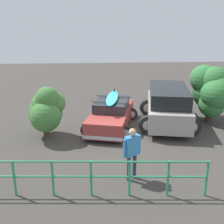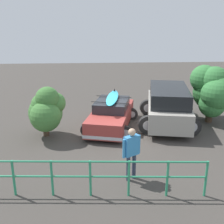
{
  "view_description": "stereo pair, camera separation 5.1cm",
  "coord_description": "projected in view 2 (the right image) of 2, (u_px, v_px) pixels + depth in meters",
  "views": [
    {
      "loc": [
        1.14,
        11.73,
        4.85
      ],
      "look_at": [
        0.32,
        -0.15,
        0.95
      ],
      "focal_mm": 45.0,
      "sensor_mm": 36.0,
      "label": 1
    },
    {
      "loc": [
        1.08,
        11.73,
        4.85
      ],
      "look_at": [
        0.32,
        -0.15,
        0.95
      ],
      "focal_mm": 45.0,
      "sensor_mm": 36.0,
      "label": 2
    }
  ],
  "objects": [
    {
      "name": "bush_near_right",
      "position": [
        213.0,
        90.0,
        13.74
      ],
      "size": [
        1.97,
        2.5,
        2.77
      ],
      "color": "#4C3828",
      "rests_on": "ground"
    },
    {
      "name": "sedan_car",
      "position": [
        111.0,
        114.0,
        13.23
      ],
      "size": [
        2.83,
        4.36,
        1.57
      ],
      "color": "#9E3833",
      "rests_on": "ground"
    },
    {
      "name": "person_bystander",
      "position": [
        131.0,
        149.0,
        8.68
      ],
      "size": [
        0.59,
        0.42,
        1.74
      ],
      "color": "#33384C",
      "rests_on": "ground"
    },
    {
      "name": "railing_fence",
      "position": [
        71.0,
        174.0,
        7.95
      ],
      "size": [
        7.73,
        0.63,
        1.12
      ],
      "color": "#2D9366",
      "rests_on": "ground"
    },
    {
      "name": "suv_car",
      "position": [
        168.0,
        105.0,
        13.47
      ],
      "size": [
        3.21,
        4.72,
        1.84
      ],
      "color": "#9E998E",
      "rests_on": "ground"
    },
    {
      "name": "ground_plane",
      "position": [
        119.0,
        133.0,
        12.7
      ],
      "size": [
        44.0,
        44.0,
        0.02
      ],
      "primitive_type": "cube",
      "color": "#423D38",
      "rests_on": "ground"
    },
    {
      "name": "bush_near_left",
      "position": [
        46.0,
        110.0,
        11.96
      ],
      "size": [
        1.62,
        1.98,
        2.25
      ],
      "color": "#4C3828",
      "rests_on": "ground"
    }
  ]
}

